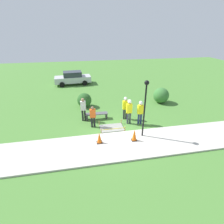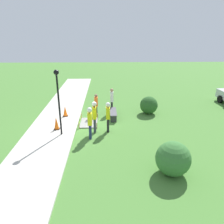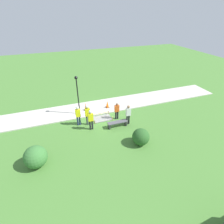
{
  "view_description": "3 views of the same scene",
  "coord_description": "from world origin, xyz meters",
  "px_view_note": "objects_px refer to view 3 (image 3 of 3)",
  "views": [
    {
      "loc": [
        -2.26,
        -9.81,
        6.4
      ],
      "look_at": [
        -0.16,
        1.19,
        1.04
      ],
      "focal_mm": 28.0,
      "sensor_mm": 36.0,
      "label": 1
    },
    {
      "loc": [
        12.83,
        1.82,
        5.63
      ],
      "look_at": [
        -0.2,
        2.2,
        0.79
      ],
      "focal_mm": 35.0,
      "sensor_mm": 36.0,
      "label": 2
    },
    {
      "loc": [
        3.37,
        13.58,
        8.69
      ],
      "look_at": [
        -0.87,
        1.72,
        1.17
      ],
      "focal_mm": 28.0,
      "sensor_mm": 36.0,
      "label": 3
    }
  ],
  "objects_px": {
    "traffic_cone_far_patch": "(86,107)",
    "bystander_in_orange_shirt": "(117,110)",
    "park_bench": "(118,123)",
    "lamppost_near": "(77,90)",
    "traffic_cone_near_patch": "(107,104)",
    "bystander_in_gray_shirt": "(128,114)",
    "worker_supervisor": "(78,114)",
    "worker_assistant": "(91,118)",
    "worker_trainee": "(88,113)"
  },
  "relations": [
    {
      "from": "worker_supervisor",
      "to": "bystander_in_orange_shirt",
      "type": "xyz_separation_m",
      "value": [
        -3.4,
        0.2,
        -0.2
      ]
    },
    {
      "from": "traffic_cone_far_patch",
      "to": "bystander_in_gray_shirt",
      "type": "distance_m",
      "value": 4.52
    },
    {
      "from": "traffic_cone_near_patch",
      "to": "worker_supervisor",
      "type": "relative_size",
      "value": 0.39
    },
    {
      "from": "traffic_cone_near_patch",
      "to": "worker_trainee",
      "type": "bearing_deg",
      "value": 41.26
    },
    {
      "from": "bystander_in_gray_shirt",
      "to": "lamppost_near",
      "type": "height_order",
      "value": "lamppost_near"
    },
    {
      "from": "worker_assistant",
      "to": "bystander_in_orange_shirt",
      "type": "xyz_separation_m",
      "value": [
        -2.55,
        -0.79,
        -0.2
      ]
    },
    {
      "from": "park_bench",
      "to": "worker_trainee",
      "type": "relative_size",
      "value": 0.9
    },
    {
      "from": "bystander_in_gray_shirt",
      "to": "lamppost_near",
      "type": "relative_size",
      "value": 0.5
    },
    {
      "from": "worker_assistant",
      "to": "traffic_cone_near_patch",
      "type": "bearing_deg",
      "value": -129.0
    },
    {
      "from": "worker_trainee",
      "to": "lamppost_near",
      "type": "xyz_separation_m",
      "value": [
        0.39,
        -1.89,
        1.37
      ]
    },
    {
      "from": "worker_trainee",
      "to": "bystander_in_gray_shirt",
      "type": "height_order",
      "value": "worker_trainee"
    },
    {
      "from": "bystander_in_orange_shirt",
      "to": "worker_supervisor",
      "type": "bearing_deg",
      "value": -3.44
    },
    {
      "from": "worker_supervisor",
      "to": "lamppost_near",
      "type": "xyz_separation_m",
      "value": [
        -0.38,
        -1.67,
        1.43
      ]
    },
    {
      "from": "worker_assistant",
      "to": "park_bench",
      "type": "bearing_deg",
      "value": 169.97
    },
    {
      "from": "traffic_cone_near_patch",
      "to": "worker_supervisor",
      "type": "xyz_separation_m",
      "value": [
        3.22,
        1.93,
        0.64
      ]
    },
    {
      "from": "bystander_in_orange_shirt",
      "to": "worker_assistant",
      "type": "bearing_deg",
      "value": 17.15
    },
    {
      "from": "traffic_cone_far_patch",
      "to": "park_bench",
      "type": "height_order",
      "value": "traffic_cone_far_patch"
    },
    {
      "from": "bystander_in_gray_shirt",
      "to": "lamppost_near",
      "type": "distance_m",
      "value": 4.92
    },
    {
      "from": "lamppost_near",
      "to": "traffic_cone_near_patch",
      "type": "bearing_deg",
      "value": -174.76
    },
    {
      "from": "park_bench",
      "to": "bystander_in_gray_shirt",
      "type": "bearing_deg",
      "value": -175.93
    },
    {
      "from": "worker_assistant",
      "to": "bystander_in_gray_shirt",
      "type": "relative_size",
      "value": 0.99
    },
    {
      "from": "park_bench",
      "to": "bystander_in_orange_shirt",
      "type": "bearing_deg",
      "value": -108.0
    },
    {
      "from": "traffic_cone_far_patch",
      "to": "worker_supervisor",
      "type": "bearing_deg",
      "value": 62.89
    },
    {
      "from": "traffic_cone_far_patch",
      "to": "bystander_in_gray_shirt",
      "type": "bearing_deg",
      "value": 130.91
    },
    {
      "from": "park_bench",
      "to": "lamppost_near",
      "type": "bearing_deg",
      "value": -49.12
    },
    {
      "from": "bystander_in_gray_shirt",
      "to": "traffic_cone_far_patch",
      "type": "bearing_deg",
      "value": -49.09
    },
    {
      "from": "worker_trainee",
      "to": "worker_assistant",
      "type": "bearing_deg",
      "value": 95.95
    },
    {
      "from": "worker_supervisor",
      "to": "lamppost_near",
      "type": "distance_m",
      "value": 2.23
    },
    {
      "from": "bystander_in_gray_shirt",
      "to": "lamppost_near",
      "type": "bearing_deg",
      "value": -39.42
    },
    {
      "from": "traffic_cone_far_patch",
      "to": "bystander_in_orange_shirt",
      "type": "xyz_separation_m",
      "value": [
        -2.34,
        2.29,
        0.42
      ]
    },
    {
      "from": "worker_supervisor",
      "to": "bystander_in_orange_shirt",
      "type": "relative_size",
      "value": 1.14
    },
    {
      "from": "traffic_cone_far_patch",
      "to": "lamppost_near",
      "type": "bearing_deg",
      "value": 31.07
    },
    {
      "from": "traffic_cone_near_patch",
      "to": "worker_supervisor",
      "type": "distance_m",
      "value": 3.81
    },
    {
      "from": "worker_supervisor",
      "to": "worker_assistant",
      "type": "distance_m",
      "value": 1.31
    },
    {
      "from": "worker_trainee",
      "to": "bystander_in_orange_shirt",
      "type": "bearing_deg",
      "value": -179.74
    },
    {
      "from": "bystander_in_gray_shirt",
      "to": "traffic_cone_near_patch",
      "type": "bearing_deg",
      "value": -76.33
    },
    {
      "from": "bystander_in_orange_shirt",
      "to": "bystander_in_gray_shirt",
      "type": "xyz_separation_m",
      "value": [
        -0.6,
        1.1,
        0.15
      ]
    },
    {
      "from": "traffic_cone_near_patch",
      "to": "lamppost_near",
      "type": "relative_size",
      "value": 0.19
    },
    {
      "from": "traffic_cone_near_patch",
      "to": "bystander_in_gray_shirt",
      "type": "relative_size",
      "value": 0.39
    },
    {
      "from": "park_bench",
      "to": "worker_supervisor",
      "type": "height_order",
      "value": "worker_supervisor"
    },
    {
      "from": "bystander_in_orange_shirt",
      "to": "bystander_in_gray_shirt",
      "type": "distance_m",
      "value": 1.27
    },
    {
      "from": "traffic_cone_near_patch",
      "to": "park_bench",
      "type": "bearing_deg",
      "value": 86.61
    },
    {
      "from": "park_bench",
      "to": "lamppost_near",
      "type": "xyz_separation_m",
      "value": [
        2.64,
        -3.05,
        2.18
      ]
    },
    {
      "from": "lamppost_near",
      "to": "worker_assistant",
      "type": "bearing_deg",
      "value": 99.94
    },
    {
      "from": "bystander_in_orange_shirt",
      "to": "bystander_in_gray_shirt",
      "type": "height_order",
      "value": "bystander_in_gray_shirt"
    },
    {
      "from": "bystander_in_orange_shirt",
      "to": "lamppost_near",
      "type": "distance_m",
      "value": 3.91
    },
    {
      "from": "bystander_in_gray_shirt",
      "to": "worker_assistant",
      "type": "bearing_deg",
      "value": -5.68
    },
    {
      "from": "bystander_in_orange_shirt",
      "to": "bystander_in_gray_shirt",
      "type": "bearing_deg",
      "value": 118.7
    },
    {
      "from": "park_bench",
      "to": "worker_assistant",
      "type": "bearing_deg",
      "value": -10.03
    },
    {
      "from": "worker_supervisor",
      "to": "worker_trainee",
      "type": "distance_m",
      "value": 0.8
    }
  ]
}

